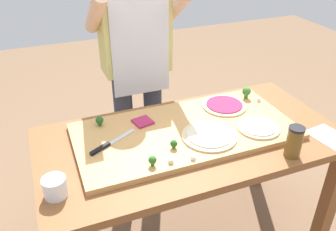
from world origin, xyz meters
TOP-DOWN VIEW (x-y plane):
  - prep_table at (0.00, 0.00)m, footprint 1.50×0.76m
  - cutting_board at (-0.02, 0.04)m, footprint 1.10×0.54m
  - chefs_knife at (-0.41, 0.04)m, footprint 0.25×0.15m
  - pizza_whole_cheese_artichoke at (0.06, -0.07)m, footprint 0.27×0.27m
  - pizza_whole_beet_magenta at (0.28, 0.17)m, footprint 0.24×0.24m
  - pizza_whole_white_garlic at (0.33, -0.09)m, footprint 0.21×0.21m
  - pizza_slice_near_right at (-0.20, 0.17)m, footprint 0.11×0.11m
  - broccoli_floret_front_right at (-0.13, -0.09)m, footprint 0.03×0.03m
  - broccoli_floret_front_left at (0.44, 0.21)m, footprint 0.05×0.05m
  - broccoli_floret_back_left at (-0.41, 0.23)m, footprint 0.04×0.04m
  - broccoli_floret_center_left at (-0.27, -0.17)m, footprint 0.04×0.04m
  - cheese_crumble_a at (-0.08, -0.20)m, footprint 0.03×0.03m
  - cheese_crumble_b at (0.49, 0.15)m, footprint 0.03×0.03m
  - cheese_crumble_c at (-0.18, -0.19)m, footprint 0.02×0.02m
  - flour_cup at (-0.67, -0.18)m, footprint 0.09×0.09m
  - sauce_jar at (0.36, -0.31)m, footprint 0.07×0.07m
  - recipe_note at (0.64, -0.25)m, footprint 0.17×0.21m
  - cook_center at (-0.08, 0.63)m, footprint 0.54×0.39m

SIDE VIEW (x-z plane):
  - prep_table at x=0.00m, z-range 0.28..1.06m
  - recipe_note at x=0.64m, z-range 0.78..0.78m
  - cutting_board at x=-0.02m, z-range 0.78..0.81m
  - pizza_slice_near_right at x=-0.20m, z-range 0.81..0.82m
  - chefs_knife at x=-0.41m, z-range 0.81..0.82m
  - pizza_whole_cheese_artichoke at x=0.06m, z-range 0.81..0.82m
  - pizza_whole_beet_magenta at x=0.28m, z-range 0.81..0.82m
  - pizza_whole_white_garlic at x=0.33m, z-range 0.81..0.82m
  - flour_cup at x=-0.67m, z-range 0.78..0.86m
  - cheese_crumble_a at x=-0.08m, z-range 0.81..0.83m
  - cheese_crumble_b at x=0.49m, z-range 0.81..0.83m
  - cheese_crumble_c at x=-0.18m, z-range 0.81..0.83m
  - broccoli_floret_front_right at x=-0.13m, z-range 0.81..0.85m
  - broccoli_floret_center_left at x=-0.27m, z-range 0.81..0.86m
  - broccoli_floret_back_left at x=-0.41m, z-range 0.81..0.86m
  - broccoli_floret_front_left at x=0.44m, z-range 0.82..0.88m
  - sauce_jar at x=0.36m, z-range 0.78..0.93m
  - cook_center at x=-0.08m, z-range 0.16..1.83m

